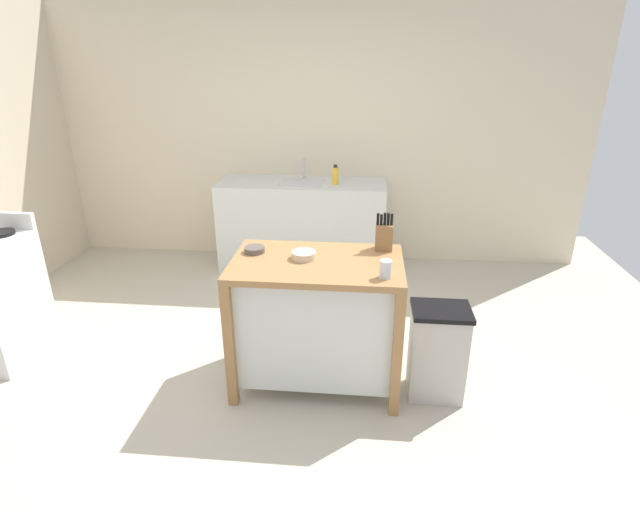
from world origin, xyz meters
The scene contains 11 objects.
ground_plane centered at (0.00, 0.00, 0.00)m, with size 6.43×6.43×0.00m, color #BCB29E.
wall_back centered at (0.00, 2.36, 1.30)m, with size 5.43×0.10×2.60m, color beige.
kitchen_island centered at (0.22, 0.08, 0.49)m, with size 1.07×0.67×0.88m.
knife_block centered at (0.63, 0.31, 0.97)m, with size 0.11×0.09×0.25m.
bowl_stoneware_deep centered at (-0.20, 0.18, 0.90)m, with size 0.13×0.13×0.04m.
bowl_ceramic_small centered at (0.13, 0.10, 0.91)m, with size 0.15×0.15×0.05m.
drinking_cup centered at (0.63, -0.13, 0.93)m, with size 0.07×0.07×0.11m.
trash_bin centered at (0.99, -0.01, 0.32)m, with size 0.36×0.28×0.63m.
sink_counter centered at (-0.13, 2.01, 0.45)m, with size 1.66×0.60×0.90m.
sink_faucet centered at (-0.13, 2.15, 1.01)m, with size 0.02×0.02×0.22m.
bottle_dish_soap centered at (0.21, 1.96, 0.99)m, with size 0.06×0.06×0.19m.
Camera 1 is at (0.50, -2.68, 2.05)m, focal length 27.29 mm.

